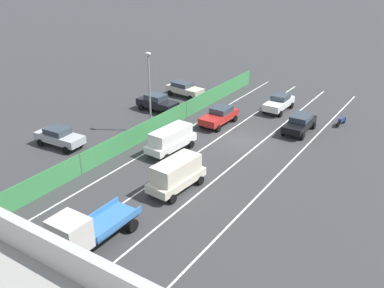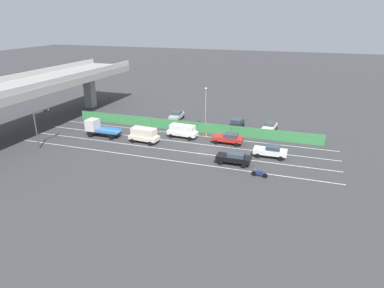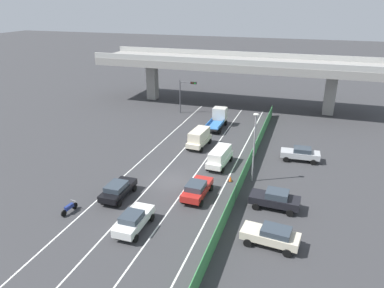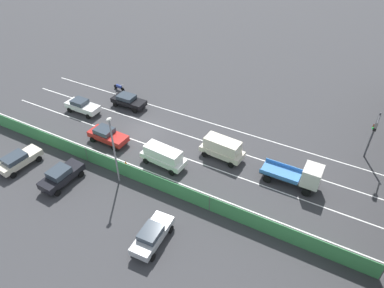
{
  "view_description": "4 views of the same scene",
  "coord_description": "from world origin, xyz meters",
  "px_view_note": "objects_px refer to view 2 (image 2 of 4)",
  "views": [
    {
      "loc": [
        -15.24,
        30.88,
        15.39
      ],
      "look_at": [
        1.96,
        4.64,
        0.93
      ],
      "focal_mm": 39.97,
      "sensor_mm": 36.0,
      "label": 1
    },
    {
      "loc": [
        -43.47,
        -12.57,
        17.95
      ],
      "look_at": [
        -1.17,
        1.89,
        1.04
      ],
      "focal_mm": 31.78,
      "sensor_mm": 36.0,
      "label": 2
    },
    {
      "loc": [
        12.46,
        -31.23,
        17.57
      ],
      "look_at": [
        -0.35,
        7.52,
        1.23
      ],
      "focal_mm": 34.18,
      "sensor_mm": 36.0,
      "label": 3
    },
    {
      "loc": [
        26.31,
        20.76,
        24.03
      ],
      "look_at": [
        1.93,
        7.48,
        2.32
      ],
      "focal_mm": 33.16,
      "sensor_mm": 36.0,
      "label": 4
    }
  ],
  "objects_px": {
    "flatbed_truck_blue": "(97,128)",
    "traffic_light": "(40,122)",
    "car_sedan_white": "(271,151)",
    "parked_wagon_silver": "(177,115)",
    "car_van_cream": "(144,134)",
    "car_van_white": "(182,130)",
    "parked_sedan_cream": "(270,127)",
    "parked_sedan_dark": "(236,124)",
    "car_sedan_black": "(234,158)",
    "motorcycle": "(260,173)",
    "street_lamp": "(206,105)",
    "traffic_cone": "(206,134)",
    "car_sedan_red": "(228,138)"
  },
  "relations": [
    {
      "from": "flatbed_truck_blue",
      "to": "traffic_light",
      "type": "distance_m",
      "value": 8.6
    },
    {
      "from": "car_sedan_white",
      "to": "parked_wagon_silver",
      "type": "xyz_separation_m",
      "value": [
        12.11,
        18.35,
        -0.0
      ]
    },
    {
      "from": "car_van_cream",
      "to": "car_van_white",
      "type": "distance_m",
      "value": 6.13
    },
    {
      "from": "car_sedan_white",
      "to": "parked_wagon_silver",
      "type": "distance_m",
      "value": 21.99
    },
    {
      "from": "parked_sedan_cream",
      "to": "parked_sedan_dark",
      "type": "xyz_separation_m",
      "value": [
        -0.33,
        5.49,
        0.04
      ]
    },
    {
      "from": "car_sedan_black",
      "to": "parked_sedan_dark",
      "type": "bearing_deg",
      "value": 10.88
    },
    {
      "from": "motorcycle",
      "to": "traffic_light",
      "type": "distance_m",
      "value": 31.5
    },
    {
      "from": "motorcycle",
      "to": "parked_sedan_cream",
      "type": "relative_size",
      "value": 0.43
    },
    {
      "from": "street_lamp",
      "to": "traffic_cone",
      "type": "height_order",
      "value": "street_lamp"
    },
    {
      "from": "flatbed_truck_blue",
      "to": "parked_sedan_dark",
      "type": "distance_m",
      "value": 22.71
    },
    {
      "from": "car_sedan_white",
      "to": "car_sedan_black",
      "type": "bearing_deg",
      "value": 131.95
    },
    {
      "from": "car_sedan_black",
      "to": "traffic_cone",
      "type": "xyz_separation_m",
      "value": [
        9.35,
        6.54,
        -0.59
      ]
    },
    {
      "from": "car_sedan_black",
      "to": "motorcycle",
      "type": "bearing_deg",
      "value": -127.18
    },
    {
      "from": "car_van_white",
      "to": "street_lamp",
      "type": "height_order",
      "value": "street_lamp"
    },
    {
      "from": "flatbed_truck_blue",
      "to": "street_lamp",
      "type": "height_order",
      "value": "street_lamp"
    },
    {
      "from": "car_van_white",
      "to": "traffic_light",
      "type": "distance_m",
      "value": 20.71
    },
    {
      "from": "car_sedan_black",
      "to": "parked_sedan_cream",
      "type": "height_order",
      "value": "parked_sedan_cream"
    },
    {
      "from": "car_van_white",
      "to": "car_sedan_red",
      "type": "relative_size",
      "value": 1.06
    },
    {
      "from": "car_sedan_white",
      "to": "parked_sedan_dark",
      "type": "bearing_deg",
      "value": 33.45
    },
    {
      "from": "car_van_cream",
      "to": "traffic_cone",
      "type": "height_order",
      "value": "car_van_cream"
    },
    {
      "from": "parked_sedan_cream",
      "to": "traffic_light",
      "type": "distance_m",
      "value": 35.18
    },
    {
      "from": "car_sedan_red",
      "to": "parked_sedan_cream",
      "type": "height_order",
      "value": "car_sedan_red"
    },
    {
      "from": "car_van_cream",
      "to": "motorcycle",
      "type": "relative_size",
      "value": 2.39
    },
    {
      "from": "traffic_light",
      "to": "car_van_cream",
      "type": "bearing_deg",
      "value": -63.99
    },
    {
      "from": "car_sedan_white",
      "to": "parked_wagon_silver",
      "type": "relative_size",
      "value": 0.99
    },
    {
      "from": "parked_wagon_silver",
      "to": "traffic_cone",
      "type": "xyz_separation_m",
      "value": [
        -6.53,
        -7.62,
        -0.61
      ]
    },
    {
      "from": "parked_wagon_silver",
      "to": "car_sedan_white",
      "type": "bearing_deg",
      "value": -123.42
    },
    {
      "from": "car_van_white",
      "to": "street_lamp",
      "type": "xyz_separation_m",
      "value": [
        4.08,
        -2.52,
        3.24
      ]
    },
    {
      "from": "car_sedan_red",
      "to": "traffic_cone",
      "type": "distance_m",
      "value": 4.77
    },
    {
      "from": "car_sedan_white",
      "to": "car_sedan_red",
      "type": "height_order",
      "value": "car_sedan_white"
    },
    {
      "from": "car_sedan_white",
      "to": "traffic_cone",
      "type": "distance_m",
      "value": 12.11
    },
    {
      "from": "street_lamp",
      "to": "traffic_cone",
      "type": "relative_size",
      "value": 11.72
    },
    {
      "from": "car_van_white",
      "to": "parked_sedan_cream",
      "type": "height_order",
      "value": "car_van_white"
    },
    {
      "from": "parked_sedan_cream",
      "to": "street_lamp",
      "type": "distance_m",
      "value": 11.13
    },
    {
      "from": "parked_sedan_cream",
      "to": "car_van_cream",
      "type": "bearing_deg",
      "value": 122.69
    },
    {
      "from": "street_lamp",
      "to": "car_van_cream",
      "type": "bearing_deg",
      "value": 137.7
    },
    {
      "from": "car_van_cream",
      "to": "parked_wagon_silver",
      "type": "bearing_deg",
      "value": -1.96
    },
    {
      "from": "traffic_cone",
      "to": "car_sedan_red",
      "type": "bearing_deg",
      "value": -119.09
    },
    {
      "from": "parked_sedan_dark",
      "to": "street_lamp",
      "type": "distance_m",
      "value": 6.41
    },
    {
      "from": "car_van_white",
      "to": "parked_sedan_cream",
      "type": "distance_m",
      "value": 14.52
    },
    {
      "from": "car_sedan_red",
      "to": "parked_sedan_dark",
      "type": "distance_m",
      "value": 7.22
    },
    {
      "from": "car_sedan_red",
      "to": "parked_wagon_silver",
      "type": "bearing_deg",
      "value": 53.09
    },
    {
      "from": "street_lamp",
      "to": "car_sedan_white",
      "type": "bearing_deg",
      "value": -123.65
    },
    {
      "from": "parked_wagon_silver",
      "to": "car_sedan_red",
      "type": "bearing_deg",
      "value": -126.91
    },
    {
      "from": "motorcycle",
      "to": "traffic_cone",
      "type": "bearing_deg",
      "value": 40.08
    },
    {
      "from": "motorcycle",
      "to": "traffic_light",
      "type": "bearing_deg",
      "value": 90.21
    },
    {
      "from": "car_sedan_black",
      "to": "street_lamp",
      "type": "height_order",
      "value": "street_lamp"
    },
    {
      "from": "car_sedan_red",
      "to": "parked_wagon_silver",
      "type": "relative_size",
      "value": 1.03
    },
    {
      "from": "car_van_cream",
      "to": "parked_wagon_silver",
      "type": "relative_size",
      "value": 1.04
    },
    {
      "from": "motorcycle",
      "to": "car_van_white",
      "type": "bearing_deg",
      "value": 53.12
    }
  ]
}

